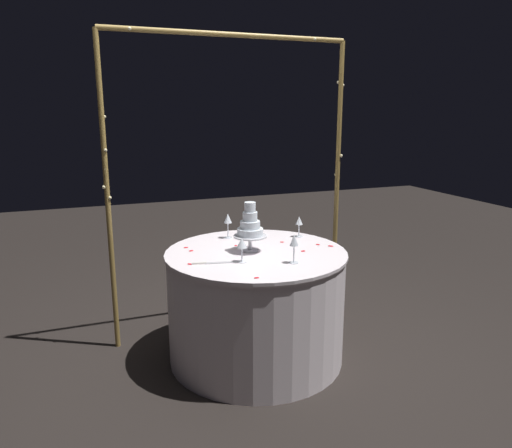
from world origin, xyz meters
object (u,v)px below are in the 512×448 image
object	(u,v)px
main_table	(256,305)
tiered_cake	(250,227)
wine_glass_2	(242,244)
wine_glass_3	(246,223)
decorative_arch	(232,148)
wine_glass_0	(228,220)
wine_glass_1	(299,222)
cake_knife	(213,263)
wine_glass_4	(294,242)

from	to	relation	value
main_table	tiered_cake	distance (m)	0.55
main_table	tiered_cake	xyz separation A→B (m)	(-0.03, 0.02, 0.55)
wine_glass_2	tiered_cake	bearing A→B (deg)	57.78
main_table	wine_glass_3	distance (m)	0.62
decorative_arch	wine_glass_2	bearing A→B (deg)	-103.38
wine_glass_0	wine_glass_3	bearing A→B (deg)	-8.01
decorative_arch	wine_glass_3	distance (m)	0.56
wine_glass_1	cake_knife	size ratio (longest dim) A/B	0.52
tiered_cake	wine_glass_4	world-z (taller)	tiered_cake
main_table	wine_glass_1	distance (m)	0.70
tiered_cake	wine_glass_2	bearing A→B (deg)	-122.22
decorative_arch	wine_glass_1	xyz separation A→B (m)	(0.43, -0.25, -0.53)
decorative_arch	wine_glass_3	bearing A→B (deg)	-60.73
wine_glass_0	cake_knife	world-z (taller)	wine_glass_0
wine_glass_0	wine_glass_3	distance (m)	0.14
decorative_arch	wine_glass_3	size ratio (longest dim) A/B	15.16
tiered_cake	wine_glass_3	world-z (taller)	tiered_cake
decorative_arch	cake_knife	size ratio (longest dim) A/B	7.51
main_table	wine_glass_4	distance (m)	0.61
wine_glass_1	wine_glass_3	world-z (taller)	wine_glass_1
decorative_arch	wine_glass_2	xyz separation A→B (m)	(-0.16, -0.68, -0.53)
decorative_arch	wine_glass_2	size ratio (longest dim) A/B	14.56
main_table	tiered_cake	bearing A→B (deg)	143.84
wine_glass_0	wine_glass_3	size ratio (longest dim) A/B	1.25
wine_glass_1	wine_glass_2	distance (m)	0.73
main_table	wine_glass_0	distance (m)	0.65
tiered_cake	main_table	bearing A→B (deg)	-36.16
wine_glass_2	wine_glass_4	distance (m)	0.32
main_table	wine_glass_0	size ratio (longest dim) A/B	6.64
tiered_cake	wine_glass_2	distance (m)	0.25
decorative_arch	wine_glass_4	size ratio (longest dim) A/B	12.07
main_table	cake_knife	size ratio (longest dim) A/B	4.13
wine_glass_0	cake_knife	xyz separation A→B (m)	(-0.27, -0.54, -0.13)
wine_glass_1	wine_glass_4	world-z (taller)	wine_glass_4
wine_glass_0	wine_glass_4	xyz separation A→B (m)	(0.20, -0.71, -0.00)
main_table	wine_glass_2	size ratio (longest dim) A/B	7.99
decorative_arch	wine_glass_3	world-z (taller)	decorative_arch
wine_glass_2	cake_knife	xyz separation A→B (m)	(-0.18, 0.04, -0.11)
wine_glass_1	wine_glass_3	bearing A→B (deg)	159.90
main_table	tiered_cake	size ratio (longest dim) A/B	3.65
wine_glass_0	wine_glass_4	size ratio (longest dim) A/B	1.00
tiered_cake	wine_glass_4	distance (m)	0.37
wine_glass_1	wine_glass_4	distance (m)	0.63
decorative_arch	main_table	distance (m)	1.14
wine_glass_1	wine_glass_3	size ratio (longest dim) A/B	1.05
wine_glass_4	wine_glass_3	bearing A→B (deg)	95.17
wine_glass_1	wine_glass_4	bearing A→B (deg)	-118.62
main_table	wine_glass_0	bearing A→B (deg)	99.69
wine_glass_3	wine_glass_4	distance (m)	0.69
tiered_cake	wine_glass_0	size ratio (longest dim) A/B	1.82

